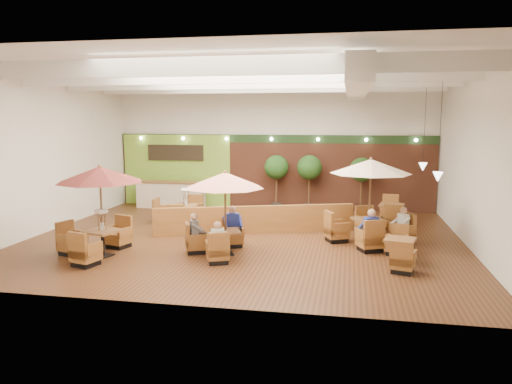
% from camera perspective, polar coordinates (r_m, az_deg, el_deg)
% --- Properties ---
extents(room, '(14.04, 14.00, 5.52)m').
position_cam_1_polar(room, '(17.16, 0.28, 7.40)').
color(room, '#381E0F').
rests_on(room, ground).
extents(service_counter, '(3.00, 0.75, 1.18)m').
position_cam_1_polar(service_counter, '(22.41, -9.68, -0.30)').
color(service_counter, beige).
rests_on(service_counter, ground).
extents(booth_divider, '(6.64, 2.37, 0.96)m').
position_cam_1_polar(booth_divider, '(17.18, -0.11, -3.18)').
color(booth_divider, brown).
rests_on(booth_divider, ground).
extents(table_0, '(2.59, 2.72, 2.65)m').
position_cam_1_polar(table_0, '(14.80, -17.56, 0.10)').
color(table_0, brown).
rests_on(table_0, ground).
extents(table_1, '(2.42, 2.57, 2.47)m').
position_cam_1_polar(table_1, '(14.34, -3.77, -0.22)').
color(table_1, brown).
rests_on(table_1, ground).
extents(table_2, '(2.86, 2.86, 2.73)m').
position_cam_1_polar(table_2, '(16.00, 12.92, 0.73)').
color(table_2, brown).
rests_on(table_2, ground).
extents(table_3, '(1.69, 2.51, 1.52)m').
position_cam_1_polar(table_3, '(18.98, -8.67, -2.26)').
color(table_3, brown).
rests_on(table_3, ground).
extents(table_4, '(0.96, 2.45, 0.87)m').
position_cam_1_polar(table_4, '(14.27, 16.09, -6.53)').
color(table_4, brown).
rests_on(table_4, ground).
extents(table_5, '(1.02, 2.66, 0.96)m').
position_cam_1_polar(table_5, '(19.36, 15.20, -2.50)').
color(table_5, brown).
rests_on(table_5, ground).
extents(topiary_0, '(1.03, 1.03, 2.39)m').
position_cam_1_polar(topiary_0, '(21.29, 2.35, 2.61)').
color(topiary_0, black).
rests_on(topiary_0, ground).
extents(topiary_1, '(1.04, 1.04, 2.41)m').
position_cam_1_polar(topiary_1, '(21.14, 6.11, 2.56)').
color(topiary_1, black).
rests_on(topiary_1, ground).
extents(topiary_2, '(1.01, 1.01, 2.34)m').
position_cam_1_polar(topiary_2, '(21.08, 11.99, 2.26)').
color(topiary_2, black).
rests_on(topiary_2, ground).
extents(diner_0, '(0.39, 0.36, 0.72)m').
position_cam_1_polar(diner_0, '(13.68, -4.43, -5.16)').
color(diner_0, white).
rests_on(diner_0, ground).
extents(diner_1, '(0.45, 0.42, 0.82)m').
position_cam_1_polar(diner_1, '(15.37, -2.69, -3.48)').
color(diner_1, navy).
rests_on(diner_1, ground).
extents(diner_2, '(0.40, 0.42, 0.74)m').
position_cam_1_polar(diner_2, '(14.77, -6.90, -4.15)').
color(diner_2, slate).
rests_on(diner_2, ground).
extents(diner_3, '(0.46, 0.44, 0.83)m').
position_cam_1_polar(diner_3, '(15.19, 12.92, -3.81)').
color(diner_3, navy).
rests_on(diner_3, ground).
extents(diner_4, '(0.41, 0.42, 0.74)m').
position_cam_1_polar(diner_4, '(16.25, 16.32, -3.27)').
color(diner_4, white).
rests_on(diner_4, ground).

